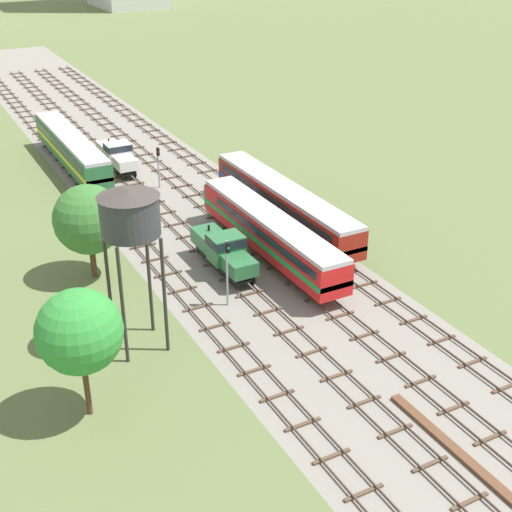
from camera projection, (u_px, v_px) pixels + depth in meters
name	position (u px, v px, depth m)	size (l,w,h in m)	color
ground_plane	(151.00, 180.00, 77.06)	(480.00, 480.00, 0.00)	#5B6B3D
ballast_bed	(151.00, 180.00, 77.06)	(17.12, 176.00, 0.01)	gray
track_far_left	(90.00, 186.00, 75.03)	(2.40, 126.00, 0.29)	#47382D
track_left	(129.00, 180.00, 76.87)	(2.40, 126.00, 0.29)	#47382D
track_centre_left	(166.00, 173.00, 78.71)	(2.40, 126.00, 0.29)	#47382D
track_centre	(202.00, 167.00, 80.55)	(2.40, 126.00, 0.29)	#47382D
shunter_loco_left_nearest	(224.00, 249.00, 57.10)	(2.74, 8.46, 3.10)	#286638
diesel_railcar_centre_left_near	(270.00, 231.00, 58.75)	(2.96, 20.50, 3.80)	red
passenger_coach_centre_mid	(284.00, 201.00, 64.72)	(2.96, 22.00, 3.80)	maroon
shunter_loco_left_midfar	(117.00, 154.00, 78.86)	(2.74, 8.46, 3.10)	white
passenger_coach_far_left_far	(71.00, 147.00, 79.06)	(2.96, 22.00, 3.80)	#286638
water_tower	(130.00, 215.00, 43.90)	(3.98, 3.98, 11.46)	#2D2826
signal_post_nearest	(227.00, 265.00, 51.48)	(0.28, 0.47, 5.39)	gray
signal_post_near	(158.00, 162.00, 73.64)	(0.28, 0.47, 4.56)	gray
lineside_tree_0	(88.00, 219.00, 54.92)	(5.56, 5.56, 7.83)	#4C331E
lineside_tree_1	(79.00, 332.00, 39.22)	(4.96, 4.96, 8.21)	#4C331E
spare_rail_bundle	(451.00, 446.00, 39.04)	(0.60, 10.00, 0.24)	brown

